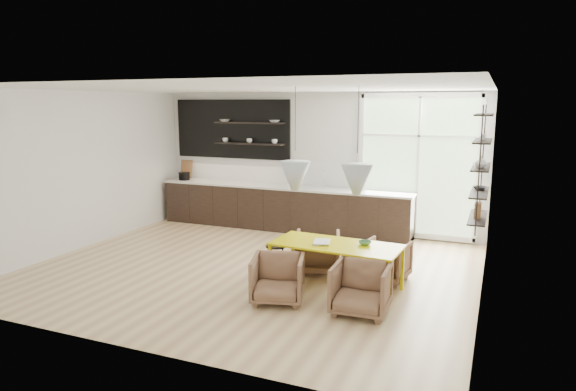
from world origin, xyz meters
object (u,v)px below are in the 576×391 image
Objects in this scene: dining_table at (336,247)px; wire_stool at (276,255)px; armchair_front_left at (278,279)px; armchair_front_right at (361,289)px; armchair_back_right at (385,261)px; armchair_back_left at (318,252)px.

wire_stool is at bearing 167.13° from dining_table.
dining_table is at bearing -16.61° from wire_stool.
armchair_front_left is 1.22m from wire_stool.
dining_table reaches higher than wire_stool.
armchair_front_right is at bearing -14.28° from armchair_front_left.
wire_stool is at bearing 98.56° from armchair_front_left.
armchair_back_right is at bearing 10.59° from wire_stool.
dining_table is 2.66× the size of armchair_back_left.
armchair_front_right is (-0.03, -1.37, 0.02)m from armchair_back_right.
armchair_back_left reaches higher than armchair_front_left.
armchair_back_left is 0.98× the size of armchair_front_right.
armchair_back_right is at bearing 51.29° from dining_table.
armchair_back_right is 1.72m from wire_stool.
armchair_front_left reaches higher than armchair_back_right.
armchair_front_right reaches higher than wire_stool.
armchair_front_left is 0.97× the size of armchair_front_right.
wire_stool is (-1.10, 0.33, -0.34)m from dining_table.
wire_stool is at bearing 8.55° from armchair_back_left.
armchair_back_left reaches higher than armchair_back_right.
armchair_front_right reaches higher than armchair_front_left.
armchair_front_left is (-0.08, -1.40, -0.00)m from armchair_back_left.
dining_table is at bearing 125.21° from armchair_front_right.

